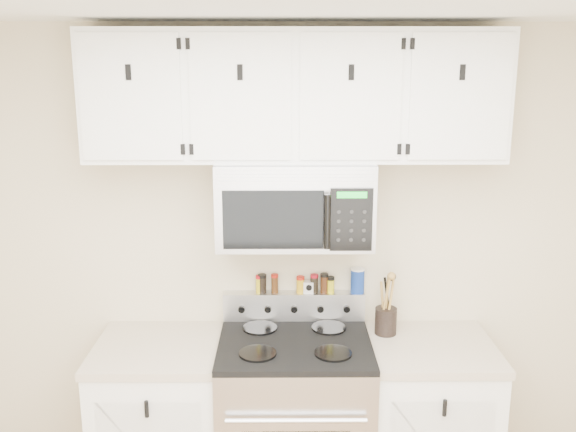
# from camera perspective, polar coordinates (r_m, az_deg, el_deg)

# --- Properties ---
(back_wall) EXTENTS (3.50, 0.01, 2.50)m
(back_wall) POSITION_cam_1_polar(r_m,az_deg,el_deg) (3.45, 0.53, -4.28)
(back_wall) COLOR beige
(back_wall) RESTS_ON floor
(range) EXTENTS (0.76, 0.65, 1.10)m
(range) POSITION_cam_1_polar(r_m,az_deg,el_deg) (3.48, 0.59, -17.96)
(range) COLOR #B7B7BA
(range) RESTS_ON floor
(base_cabinet_left) EXTENTS (0.64, 0.62, 0.92)m
(base_cabinet_left) POSITION_cam_1_polar(r_m,az_deg,el_deg) (3.57, -11.12, -17.85)
(base_cabinet_left) COLOR white
(base_cabinet_left) RESTS_ON floor
(base_cabinet_right) EXTENTS (0.64, 0.62, 0.92)m
(base_cabinet_right) POSITION_cam_1_polar(r_m,az_deg,el_deg) (3.59, 12.21, -17.70)
(base_cabinet_right) COLOR white
(base_cabinet_right) RESTS_ON floor
(microwave) EXTENTS (0.76, 0.44, 0.42)m
(microwave) POSITION_cam_1_polar(r_m,az_deg,el_deg) (3.17, 0.61, 1.20)
(microwave) COLOR #9E9EA3
(microwave) RESTS_ON back_wall
(upper_cabinets) EXTENTS (2.00, 0.35, 0.62)m
(upper_cabinets) POSITION_cam_1_polar(r_m,az_deg,el_deg) (3.12, 0.62, 10.67)
(upper_cabinets) COLOR white
(upper_cabinets) RESTS_ON back_wall
(utensil_crock) EXTENTS (0.11, 0.11, 0.33)m
(utensil_crock) POSITION_cam_1_polar(r_m,az_deg,el_deg) (3.42, 8.69, -9.02)
(utensil_crock) COLOR black
(utensil_crock) RESTS_ON base_cabinet_right
(kitchen_timer) EXTENTS (0.06, 0.05, 0.06)m
(kitchen_timer) POSITION_cam_1_polar(r_m,az_deg,el_deg) (3.46, 1.86, -6.33)
(kitchen_timer) COLOR silver
(kitchen_timer) RESTS_ON range
(salt_canister) EXTENTS (0.07, 0.07, 0.14)m
(salt_canister) POSITION_cam_1_polar(r_m,az_deg,el_deg) (3.47, 6.20, -5.71)
(salt_canister) COLOR navy
(salt_canister) RESTS_ON range
(spice_jar_0) EXTENTS (0.04, 0.04, 0.10)m
(spice_jar_0) POSITION_cam_1_polar(r_m,az_deg,el_deg) (3.45, -2.56, -6.06)
(spice_jar_0) COLOR gold
(spice_jar_0) RESTS_ON range
(spice_jar_1) EXTENTS (0.05, 0.05, 0.10)m
(spice_jar_1) POSITION_cam_1_polar(r_m,az_deg,el_deg) (3.45, -2.31, -6.01)
(spice_jar_1) COLOR black
(spice_jar_1) RESTS_ON range
(spice_jar_2) EXTENTS (0.04, 0.04, 0.10)m
(spice_jar_2) POSITION_cam_1_polar(r_m,az_deg,el_deg) (3.45, -1.19, -6.01)
(spice_jar_2) COLOR #422510
(spice_jar_2) RESTS_ON range
(spice_jar_3) EXTENTS (0.04, 0.04, 0.09)m
(spice_jar_3) POSITION_cam_1_polar(r_m,az_deg,el_deg) (3.45, 1.11, -6.10)
(spice_jar_3) COLOR gold
(spice_jar_3) RESTS_ON range
(spice_jar_4) EXTENTS (0.04, 0.04, 0.10)m
(spice_jar_4) POSITION_cam_1_polar(r_m,az_deg,el_deg) (3.45, 2.34, -6.00)
(spice_jar_4) COLOR black
(spice_jar_4) RESTS_ON range
(spice_jar_5) EXTENTS (0.04, 0.04, 0.11)m
(spice_jar_5) POSITION_cam_1_polar(r_m,az_deg,el_deg) (3.45, 3.24, -5.96)
(spice_jar_5) COLOR #3D1F0E
(spice_jar_5) RESTS_ON range
(spice_jar_6) EXTENTS (0.04, 0.04, 0.09)m
(spice_jar_6) POSITION_cam_1_polar(r_m,az_deg,el_deg) (3.46, 3.81, -6.10)
(spice_jar_6) COLOR gold
(spice_jar_6) RESTS_ON range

